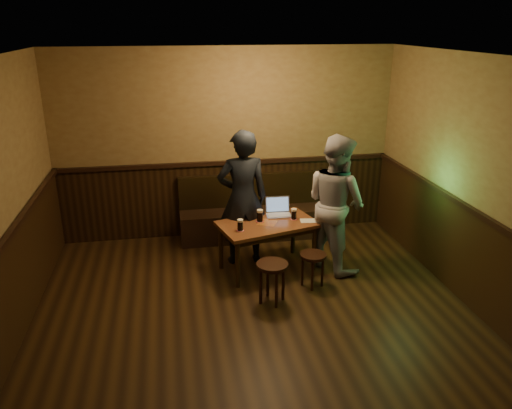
{
  "coord_description": "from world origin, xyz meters",
  "views": [
    {
      "loc": [
        -0.85,
        -4.2,
        3.12
      ],
      "look_at": [
        0.18,
        1.55,
        0.96
      ],
      "focal_mm": 35.0,
      "sensor_mm": 36.0,
      "label": 1
    }
  ],
  "objects_px": {
    "person_suit": "(243,198)",
    "stool_left": "(272,271)",
    "bench": "(253,217)",
    "pint_left": "(240,225)",
    "pint_mid": "(260,216)",
    "pint_right": "(294,214)",
    "pub_table": "(267,229)",
    "stool_right": "(313,261)",
    "person_grey": "(336,203)",
    "laptop": "(278,210)"
  },
  "relations": [
    {
      "from": "stool_left",
      "to": "pint_left",
      "type": "height_order",
      "value": "pint_left"
    },
    {
      "from": "stool_left",
      "to": "pint_right",
      "type": "xyz_separation_m",
      "value": [
        0.47,
        0.89,
        0.34
      ]
    },
    {
      "from": "pub_table",
      "to": "person_grey",
      "type": "xyz_separation_m",
      "value": [
        0.89,
        -0.06,
        0.33
      ]
    },
    {
      "from": "laptop",
      "to": "stool_right",
      "type": "bearing_deg",
      "value": -69.22
    },
    {
      "from": "pub_table",
      "to": "pint_mid",
      "type": "distance_m",
      "value": 0.2
    },
    {
      "from": "pint_left",
      "to": "laptop",
      "type": "distance_m",
      "value": 0.74
    },
    {
      "from": "bench",
      "to": "pub_table",
      "type": "xyz_separation_m",
      "value": [
        0.0,
        -1.09,
        0.26
      ]
    },
    {
      "from": "pint_right",
      "to": "person_suit",
      "type": "xyz_separation_m",
      "value": [
        -0.64,
        0.23,
        0.18
      ]
    },
    {
      "from": "pint_left",
      "to": "bench",
      "type": "bearing_deg",
      "value": 73.33
    },
    {
      "from": "bench",
      "to": "pint_left",
      "type": "distance_m",
      "value": 1.41
    },
    {
      "from": "pint_mid",
      "to": "pint_right",
      "type": "relative_size",
      "value": 1.1
    },
    {
      "from": "person_suit",
      "to": "stool_right",
      "type": "bearing_deg",
      "value": 130.27
    },
    {
      "from": "pint_left",
      "to": "pint_right",
      "type": "distance_m",
      "value": 0.79
    },
    {
      "from": "pub_table",
      "to": "person_suit",
      "type": "relative_size",
      "value": 0.75
    },
    {
      "from": "pint_left",
      "to": "pint_mid",
      "type": "relative_size",
      "value": 0.92
    },
    {
      "from": "pint_mid",
      "to": "person_grey",
      "type": "relative_size",
      "value": 0.09
    },
    {
      "from": "stool_left",
      "to": "pint_mid",
      "type": "height_order",
      "value": "pint_mid"
    },
    {
      "from": "pint_mid",
      "to": "person_suit",
      "type": "bearing_deg",
      "value": 129.44
    },
    {
      "from": "bench",
      "to": "pint_mid",
      "type": "distance_m",
      "value": 1.13
    },
    {
      "from": "person_suit",
      "to": "person_grey",
      "type": "height_order",
      "value": "person_suit"
    },
    {
      "from": "person_suit",
      "to": "laptop",
      "type": "bearing_deg",
      "value": 175.56
    },
    {
      "from": "bench",
      "to": "person_grey",
      "type": "relative_size",
      "value": 1.22
    },
    {
      "from": "pub_table",
      "to": "pint_right",
      "type": "distance_m",
      "value": 0.4
    },
    {
      "from": "stool_left",
      "to": "stool_right",
      "type": "distance_m",
      "value": 0.64
    },
    {
      "from": "pub_table",
      "to": "pint_left",
      "type": "relative_size",
      "value": 9.15
    },
    {
      "from": "pint_right",
      "to": "pub_table",
      "type": "bearing_deg",
      "value": -170.57
    },
    {
      "from": "stool_left",
      "to": "person_grey",
      "type": "distance_m",
      "value": 1.36
    },
    {
      "from": "bench",
      "to": "laptop",
      "type": "bearing_deg",
      "value": -76.6
    },
    {
      "from": "pint_left",
      "to": "pint_mid",
      "type": "xyz_separation_m",
      "value": [
        0.29,
        0.25,
        0.01
      ]
    },
    {
      "from": "person_suit",
      "to": "pint_mid",
      "type": "bearing_deg",
      "value": 128.2
    },
    {
      "from": "pint_mid",
      "to": "stool_left",
      "type": "bearing_deg",
      "value": -91.24
    },
    {
      "from": "person_suit",
      "to": "bench",
      "type": "bearing_deg",
      "value": -110.36
    },
    {
      "from": "stool_left",
      "to": "person_grey",
      "type": "xyz_separation_m",
      "value": [
        1.0,
        0.77,
        0.5
      ]
    },
    {
      "from": "stool_right",
      "to": "pint_right",
      "type": "relative_size",
      "value": 2.93
    },
    {
      "from": "bench",
      "to": "pub_table",
      "type": "bearing_deg",
      "value": -90.0
    },
    {
      "from": "pint_left",
      "to": "pint_right",
      "type": "relative_size",
      "value": 1.01
    },
    {
      "from": "bench",
      "to": "person_suit",
      "type": "xyz_separation_m",
      "value": [
        -0.28,
        -0.81,
        0.61
      ]
    },
    {
      "from": "person_suit",
      "to": "stool_left",
      "type": "bearing_deg",
      "value": 97.43
    },
    {
      "from": "bench",
      "to": "stool_left",
      "type": "distance_m",
      "value": 1.93
    },
    {
      "from": "stool_left",
      "to": "stool_right",
      "type": "relative_size",
      "value": 1.14
    },
    {
      "from": "stool_left",
      "to": "pint_mid",
      "type": "distance_m",
      "value": 0.95
    },
    {
      "from": "pub_table",
      "to": "person_suit",
      "type": "bearing_deg",
      "value": 118.83
    },
    {
      "from": "bench",
      "to": "stool_right",
      "type": "distance_m",
      "value": 1.71
    },
    {
      "from": "bench",
      "to": "laptop",
      "type": "xyz_separation_m",
      "value": [
        0.2,
        -0.83,
        0.41
      ]
    },
    {
      "from": "stool_left",
      "to": "pint_right",
      "type": "height_order",
      "value": "pint_right"
    },
    {
      "from": "pint_left",
      "to": "laptop",
      "type": "relative_size",
      "value": 0.44
    },
    {
      "from": "stool_right",
      "to": "pint_mid",
      "type": "relative_size",
      "value": 2.65
    },
    {
      "from": "pub_table",
      "to": "laptop",
      "type": "xyz_separation_m",
      "value": [
        0.2,
        0.26,
        0.15
      ]
    },
    {
      "from": "pint_mid",
      "to": "bench",
      "type": "bearing_deg",
      "value": 85.02
    },
    {
      "from": "pint_left",
      "to": "person_suit",
      "type": "bearing_deg",
      "value": 77.6
    }
  ]
}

